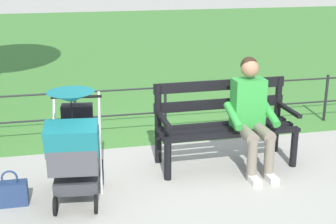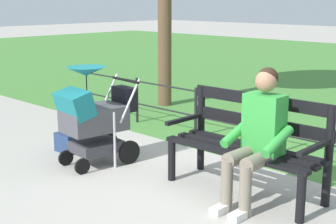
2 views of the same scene
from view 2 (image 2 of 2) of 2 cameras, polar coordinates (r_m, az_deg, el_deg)
ground_plane at (r=5.27m, az=4.27°, el=-7.98°), size 60.00×60.00×0.00m
park_bench at (r=4.93m, az=9.39°, el=-3.18°), size 1.61×0.63×0.96m
person_on_bench at (r=4.58m, az=10.29°, el=-2.49°), size 0.54×0.74×1.28m
stroller at (r=5.66m, az=-8.62°, el=-0.34°), size 0.59×0.93×1.15m
handbag at (r=6.31m, az=-11.74°, el=-3.47°), size 0.32×0.14×0.37m
park_fence at (r=5.96m, az=13.96°, el=-1.64°), size 7.26×0.04×0.70m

